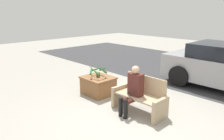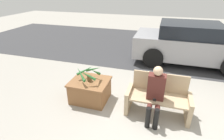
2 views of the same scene
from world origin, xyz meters
name	(u,v)px [view 1 (image 1 of 2)]	position (x,y,z in m)	size (l,w,h in m)	color
ground_plane	(127,117)	(0.00, 0.00, 0.00)	(30.00, 30.00, 0.00)	#9E998E
road_surface	(217,74)	(0.00, 5.50, 0.00)	(20.00, 6.00, 0.01)	#38383A
bench	(140,97)	(0.00, 0.48, 0.40)	(1.41, 0.58, 0.92)	tan
person_seated	(133,88)	(-0.07, 0.28, 0.66)	(0.36, 0.61, 1.22)	#51231E
planter_box	(98,85)	(-1.68, 0.50, 0.30)	(0.94, 0.81, 0.55)	brown
potted_plant	(98,70)	(-1.70, 0.50, 0.77)	(0.60, 0.67, 0.44)	brown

